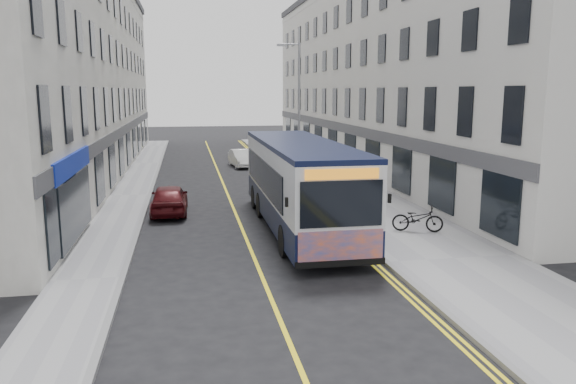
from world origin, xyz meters
name	(u,v)px	position (x,y,z in m)	size (l,w,h in m)	color
ground	(255,261)	(0.00, 0.00, 0.00)	(140.00, 140.00, 0.00)	black
pavement_east	(342,189)	(6.25, 12.00, 0.06)	(4.50, 64.00, 0.12)	gray
pavement_west	(130,196)	(-5.00, 12.00, 0.06)	(2.00, 64.00, 0.12)	gray
kerb_east	(302,190)	(4.00, 12.00, 0.07)	(0.18, 64.00, 0.13)	slate
kerb_west	(150,195)	(-4.00, 12.00, 0.07)	(0.18, 64.00, 0.13)	slate
road_centre_line	(228,194)	(0.00, 12.00, 0.00)	(0.12, 64.00, 0.01)	yellow
road_dbl_yellow_inner	(293,192)	(3.55, 12.00, 0.00)	(0.10, 64.00, 0.01)	yellow
road_dbl_yellow_outer	(297,192)	(3.75, 12.00, 0.00)	(0.10, 64.00, 0.01)	yellow
terrace_east	(381,74)	(11.50, 21.00, 6.50)	(6.00, 46.00, 13.00)	silver
terrace_west	(73,73)	(-9.00, 21.00, 6.50)	(6.00, 46.00, 13.00)	silver
streetlamp	(298,109)	(4.17, 14.00, 4.38)	(1.32, 0.18, 8.00)	#93959B
city_bus	(300,182)	(2.24, 3.84, 1.89)	(2.78, 11.91, 3.46)	black
bicycle	(418,219)	(6.47, 2.23, 0.62)	(0.66, 1.90, 1.00)	black
pedestrian_near	(306,167)	(4.78, 14.42, 1.03)	(0.66, 0.43, 1.82)	olive
pedestrian_far	(316,166)	(5.59, 15.36, 0.95)	(0.80, 0.63, 1.66)	black
car_white	(242,158)	(1.80, 22.62, 0.62)	(1.30, 3.74, 1.23)	white
car_maroon	(169,199)	(-2.88, 7.66, 0.67)	(1.58, 3.92, 1.34)	#470B0F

